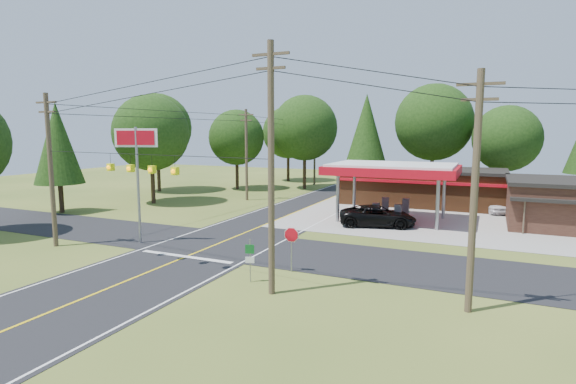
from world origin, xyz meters
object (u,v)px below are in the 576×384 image
at_px(big_stop_sign, 137,156).
at_px(suv_car, 378,216).
at_px(sedan_car, 494,205).
at_px(gas_canopy, 393,171).
at_px(octagonal_stop_sign, 291,238).

bearing_deg(big_stop_sign, suv_car, 41.79).
relative_size(suv_car, big_stop_sign, 0.77).
bearing_deg(sedan_car, big_stop_sign, -154.17).
relative_size(gas_canopy, big_stop_sign, 1.35).
height_order(sedan_car, big_stop_sign, big_stop_sign).
relative_size(suv_car, sedan_car, 1.43).
distance_m(suv_car, big_stop_sign, 18.82).
xyz_separation_m(gas_canopy, big_stop_sign, (-14.00, -15.01, 1.69)).
bearing_deg(octagonal_stop_sign, big_stop_sign, 172.43).
distance_m(gas_canopy, sedan_car, 11.65).
height_order(suv_car, big_stop_sign, big_stop_sign).
height_order(gas_canopy, octagonal_stop_sign, gas_canopy).
bearing_deg(suv_car, octagonal_stop_sign, 158.78).
xyz_separation_m(suv_car, octagonal_stop_sign, (-1.50, -13.66, 1.01)).
relative_size(gas_canopy, sedan_car, 2.52).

